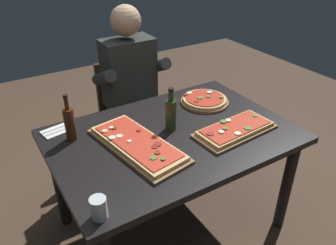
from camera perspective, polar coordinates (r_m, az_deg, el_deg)
The scene contains 11 objects.
ground_plane at distance 2.46m, azimuth 0.64°, elevation -16.60°, with size 6.40×6.40×0.00m, color #4C3828.
dining_table at distance 2.03m, azimuth 0.74°, elevation -4.14°, with size 1.40×0.96×0.74m.
pizza_rectangular_front at distance 2.02m, azimuth 11.31°, elevation -1.16°, with size 0.51×0.26×0.05m.
pizza_rectangular_left at distance 1.86m, azimuth -5.20°, elevation -3.65°, with size 0.37×0.66×0.05m.
pizza_round_far at distance 2.32m, azimuth 6.23°, elevation 3.78°, with size 0.33×0.33×0.05m.
wine_bottle_dark at distance 1.97m, azimuth 0.49°, elevation 1.56°, with size 0.07×0.07×0.27m.
oil_bottle_amber at distance 1.95m, azimuth -16.32°, elevation -0.11°, with size 0.06×0.06×0.28m.
tumbler_near_camera at distance 1.46m, azimuth -11.67°, elevation -14.04°, with size 0.07×0.07×0.10m.
napkin_cutlery_set at distance 2.10m, azimuth -18.19°, elevation -1.29°, with size 0.20×0.14×0.01m.
diner_chair at distance 2.80m, azimuth -6.92°, elevation 2.36°, with size 0.44×0.44×0.87m.
seated_diner at distance 2.59m, azimuth -6.11°, elevation 6.29°, with size 0.53×0.41×1.33m.
Camera 1 is at (-0.90, -1.40, 1.80)m, focal length 35.94 mm.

